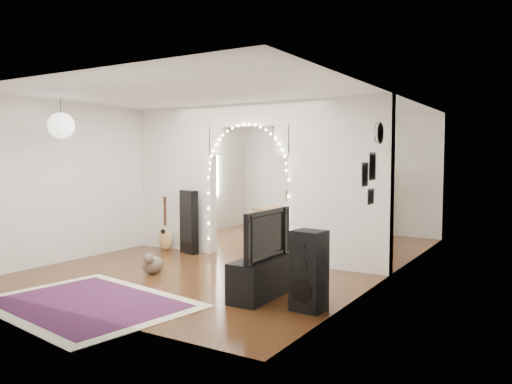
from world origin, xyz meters
The scene contains 25 objects.
floor centered at (0.00, 0.00, 0.00)m, with size 7.50×7.50×0.00m, color black.
ceiling centered at (0.00, 0.00, 2.70)m, with size 5.00×7.50×0.02m, color white.
wall_back centered at (0.00, 3.75, 1.35)m, with size 5.00×0.02×2.70m, color silver.
wall_front centered at (0.00, -3.75, 1.35)m, with size 5.00×0.02×2.70m, color silver.
wall_left centered at (-2.50, 0.00, 1.35)m, with size 0.02×7.50×2.70m, color silver.
wall_right centered at (2.50, 0.00, 1.35)m, with size 0.02×7.50×2.70m, color silver.
divider_wall centered at (0.00, 0.00, 1.42)m, with size 5.00×0.20×2.70m.
fairy_lights centered at (0.00, -0.13, 1.55)m, with size 1.64×0.04×1.60m, color #FFEABF, non-canonical shape.
window centered at (-2.47, 1.80, 1.50)m, with size 0.04×1.20×1.40m, color white.
wall_clock centered at (2.48, -0.60, 2.10)m, with size 0.31×0.31×0.03m, color white.
picture_frames centered at (2.48, -1.00, 1.50)m, with size 0.02×0.50×0.70m, color white, non-canonical shape.
paper_lantern centered at (-1.90, -2.40, 2.25)m, with size 0.40×0.40×0.40m, color white.
ceiling_fan centered at (0.00, 2.00, 2.40)m, with size 1.10×1.10×0.30m, color gold, non-canonical shape.
area_rug centered at (-0.18, -3.40, 0.01)m, with size 2.48×1.85×0.02m, color maroon.
guitar_case centered at (-1.18, -0.25, 0.58)m, with size 0.44×0.15×1.16m, color black.
acoustic_guitar centered at (-1.76, -0.25, 0.38)m, with size 0.37×0.21×0.87m.
tabby_cat centered at (-0.60, -1.83, 0.15)m, with size 0.36×0.55×0.37m.
floor_speaker centered at (2.20, -2.24, 0.46)m, with size 0.39×0.35×0.93m.
media_console centered at (1.45, -2.08, 0.25)m, with size 0.40×1.00×0.50m, color black.
tv centered at (1.45, -2.08, 0.81)m, with size 1.07×0.14×0.62m, color black.
bookcase centered at (0.66, 3.50, 0.74)m, with size 1.43×0.36×1.47m, color #C5AD8F.
dining_table centered at (0.01, 1.37, 0.68)m, with size 1.27×0.91×0.76m.
flower_vase centered at (0.01, 1.37, 0.85)m, with size 0.18×0.18×0.19m, color silver.
dining_chair_left centered at (0.36, 0.65, 0.28)m, with size 0.60×0.62×0.56m, color brown.
dining_chair_right centered at (0.03, 0.35, 0.22)m, with size 0.48×0.49×0.45m, color brown.
Camera 1 is at (4.63, -7.37, 1.77)m, focal length 35.00 mm.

